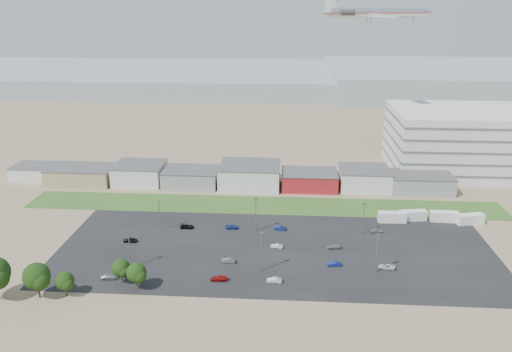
# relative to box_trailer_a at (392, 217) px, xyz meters

# --- Properties ---
(ground) EXTENTS (700.00, 700.00, 0.00)m
(ground) POSITION_rel_box_trailer_a_xyz_m (-40.70, -41.03, -1.60)
(ground) COLOR #7E6F50
(ground) RESTS_ON ground
(parking_lot) EXTENTS (120.00, 50.00, 0.01)m
(parking_lot) POSITION_rel_box_trailer_a_xyz_m (-35.70, -21.03, -1.59)
(parking_lot) COLOR black
(parking_lot) RESTS_ON ground
(grass_strip) EXTENTS (160.00, 16.00, 0.02)m
(grass_strip) POSITION_rel_box_trailer_a_xyz_m (-40.70, 10.97, -1.59)
(grass_strip) COLOR #2A5821
(grass_strip) RESTS_ON ground
(hills_backdrop) EXTENTS (700.00, 200.00, 9.00)m
(hills_backdrop) POSITION_rel_box_trailer_a_xyz_m (-0.70, 273.97, 2.90)
(hills_backdrop) COLOR gray
(hills_backdrop) RESTS_ON ground
(building_row) EXTENTS (170.00, 20.00, 8.00)m
(building_row) POSITION_rel_box_trailer_a_xyz_m (-57.70, 29.97, 2.40)
(building_row) COLOR silver
(building_row) RESTS_ON ground
(parking_garage) EXTENTS (80.00, 40.00, 25.00)m
(parking_garage) POSITION_rel_box_trailer_a_xyz_m (49.30, 53.97, 10.90)
(parking_garage) COLOR silver
(parking_garage) RESTS_ON ground
(box_trailer_a) EXTENTS (8.61, 2.94, 3.20)m
(box_trailer_a) POSITION_rel_box_trailer_a_xyz_m (0.00, 0.00, 0.00)
(box_trailer_a) COLOR silver
(box_trailer_a) RESTS_ON ground
(box_trailer_b) EXTENTS (8.74, 4.07, 3.15)m
(box_trailer_b) POSITION_rel_box_trailer_a_xyz_m (6.73, 1.80, -0.02)
(box_trailer_b) COLOR silver
(box_trailer_b) RESTS_ON ground
(box_trailer_c) EXTENTS (8.63, 3.10, 3.19)m
(box_trailer_c) POSITION_rel_box_trailer_a_xyz_m (16.30, 1.52, -0.01)
(box_trailer_c) COLOR silver
(box_trailer_c) RESTS_ON ground
(box_trailer_d) EXTENTS (8.71, 4.43, 3.13)m
(box_trailer_d) POSITION_rel_box_trailer_a_xyz_m (23.77, 0.15, -0.04)
(box_trailer_d) COLOR silver
(box_trailer_d) RESTS_ON ground
(tree_left) EXTENTS (6.57, 6.57, 9.86)m
(tree_left) POSITION_rel_box_trailer_a_xyz_m (-89.31, -48.54, 3.33)
(tree_left) COLOR black
(tree_left) RESTS_ON ground
(tree_mid) EXTENTS (4.63, 4.63, 6.94)m
(tree_mid) POSITION_rel_box_trailer_a_xyz_m (-83.43, -47.41, 1.87)
(tree_mid) COLOR black
(tree_mid) RESTS_ON ground
(tree_right) EXTENTS (4.72, 4.72, 7.09)m
(tree_right) POSITION_rel_box_trailer_a_xyz_m (-72.35, -40.91, 1.94)
(tree_right) COLOR black
(tree_right) RESTS_ON ground
(tree_near) EXTENTS (5.04, 5.04, 7.56)m
(tree_near) POSITION_rel_box_trailer_a_xyz_m (-67.81, -43.27, 2.18)
(tree_near) COLOR black
(tree_near) RESTS_ON ground
(lightpole_front_l) EXTENTS (1.22, 0.51, 10.34)m
(lightpole_front_l) POSITION_rel_box_trailer_a_xyz_m (-72.46, -33.23, 3.57)
(lightpole_front_l) COLOR slate
(lightpole_front_l) RESTS_ON ground
(lightpole_front_m) EXTENTS (1.26, 0.53, 10.74)m
(lightpole_front_m) POSITION_rel_box_trailer_a_xyz_m (-38.85, -33.06, 3.77)
(lightpole_front_m) COLOR slate
(lightpole_front_m) RESTS_ON ground
(lightpole_front_r) EXTENTS (1.27, 0.53, 10.77)m
(lightpole_front_r) POSITION_rel_box_trailer_a_xyz_m (-10.11, -32.01, 3.78)
(lightpole_front_r) COLOR slate
(lightpole_front_r) RESTS_ON ground
(lightpole_back_l) EXTENTS (1.11, 0.46, 9.42)m
(lightpole_back_l) POSITION_rel_box_trailer_a_xyz_m (-70.39, -10.86, 3.11)
(lightpole_back_l) COLOR slate
(lightpole_back_l) RESTS_ON ground
(lightpole_back_m) EXTENTS (1.24, 0.52, 10.52)m
(lightpole_back_m) POSITION_rel_box_trailer_a_xyz_m (-41.87, -9.45, 3.66)
(lightpole_back_m) COLOR slate
(lightpole_back_m) RESTS_ON ground
(lightpole_back_r) EXTENTS (1.14, 0.48, 9.71)m
(lightpole_back_r) POSITION_rel_box_trailer_a_xyz_m (-10.40, -9.48, 3.25)
(lightpole_back_r) COLOR slate
(lightpole_back_r) RESTS_ON ground
(airliner) EXTENTS (53.04, 41.61, 13.95)m
(airliner) POSITION_rel_box_trailer_a_xyz_m (0.73, 61.56, 59.63)
(airliner) COLOR silver
(parked_car_0) EXTENTS (4.38, 2.38, 1.16)m
(parked_car_0) POSITION_rel_box_trailer_a_xyz_m (-6.86, -29.71, -1.02)
(parked_car_0) COLOR silver
(parked_car_0) RESTS_ON ground
(parked_car_1) EXTENTS (3.78, 1.65, 1.21)m
(parked_car_1) POSITION_rel_box_trailer_a_xyz_m (-20.18, -29.15, -1.00)
(parked_car_1) COLOR navy
(parked_car_1) RESTS_ON ground
(parked_car_3) EXTENTS (4.22, 1.87, 1.21)m
(parked_car_3) POSITION_rel_box_trailer_a_xyz_m (-49.02, -38.34, -1.00)
(parked_car_3) COLOR maroon
(parked_car_3) RESTS_ON ground
(parked_car_4) EXTENTS (3.84, 1.55, 1.24)m
(parked_car_4) POSITION_rel_box_trailer_a_xyz_m (-47.76, -29.22, -0.98)
(parked_car_4) COLOR #595B5E
(parked_car_4) RESTS_ON ground
(parked_car_5) EXTENTS (3.88, 1.66, 1.30)m
(parked_car_5) POSITION_rel_box_trailer_a_xyz_m (-77.11, -19.21, -0.95)
(parked_car_5) COLOR black
(parked_car_5) RESTS_ON ground
(parked_car_6) EXTENTS (3.97, 1.75, 1.13)m
(parked_car_6) POSITION_rel_box_trailer_a_xyz_m (-49.04, -8.36, -1.03)
(parked_car_6) COLOR navy
(parked_car_6) RESTS_ON ground
(parked_car_7) EXTENTS (3.53, 1.61, 1.12)m
(parked_car_7) POSITION_rel_box_trailer_a_xyz_m (-35.28, -20.01, -1.04)
(parked_car_7) COLOR silver
(parked_car_7) RESTS_ON ground
(parked_car_8) EXTENTS (3.96, 1.95, 1.30)m
(parked_car_8) POSITION_rel_box_trailer_a_xyz_m (-5.96, -8.32, -0.95)
(parked_car_8) COLOR #A5A5AA
(parked_car_8) RESTS_ON ground
(parked_car_9) EXTENTS (4.10, 1.91, 1.14)m
(parked_car_9) POSITION_rel_box_trailer_a_xyz_m (-62.77, -8.95, -1.03)
(parked_car_9) COLOR black
(parked_car_9) RESTS_ON ground
(parked_car_10) EXTENTS (4.52, 2.20, 1.27)m
(parked_car_10) POSITION_rel_box_trailer_a_xyz_m (-76.04, -39.36, -0.97)
(parked_car_10) COLOR #A5A5AA
(parked_car_10) RESTS_ON ground
(parked_car_11) EXTENTS (3.89, 1.78, 1.24)m
(parked_car_11) POSITION_rel_box_trailer_a_xyz_m (-34.59, -8.24, -0.98)
(parked_car_11) COLOR navy
(parked_car_11) RESTS_ON ground
(parked_car_12) EXTENTS (3.99, 1.82, 1.13)m
(parked_car_12) POSITION_rel_box_trailer_a_xyz_m (-19.65, -19.37, -1.03)
(parked_car_12) COLOR #A5A5AA
(parked_car_12) RESTS_ON ground
(parked_car_13) EXTENTS (3.73, 1.38, 1.22)m
(parked_car_13) POSITION_rel_box_trailer_a_xyz_m (-35.38, -38.25, -0.99)
(parked_car_13) COLOR silver
(parked_car_13) RESTS_ON ground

